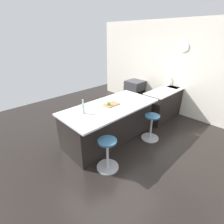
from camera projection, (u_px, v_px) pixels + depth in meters
ground_plane at (110, 135)px, 4.40m from camera, size 7.40×7.40×0.00m
interior_partition_left at (167, 68)px, 5.43m from camera, size 0.15×5.69×2.85m
sink_cabinet at (169, 101)px, 5.38m from camera, size 2.09×0.60×1.17m
oven_range at (135, 92)px, 6.29m from camera, size 0.60×0.61×0.86m
kitchen_island at (109, 122)px, 4.09m from camera, size 2.33×1.11×0.91m
stool_by_window at (151, 128)px, 4.15m from camera, size 0.44×0.44×0.66m
stool_middle at (108, 155)px, 3.22m from camera, size 0.44×0.44×0.66m
cutting_board at (111, 104)px, 3.93m from camera, size 0.36×0.24×0.02m
apple_green at (108, 103)px, 3.86m from camera, size 0.08×0.08×0.08m
water_bottle at (83, 108)px, 3.46m from camera, size 0.06×0.06×0.31m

